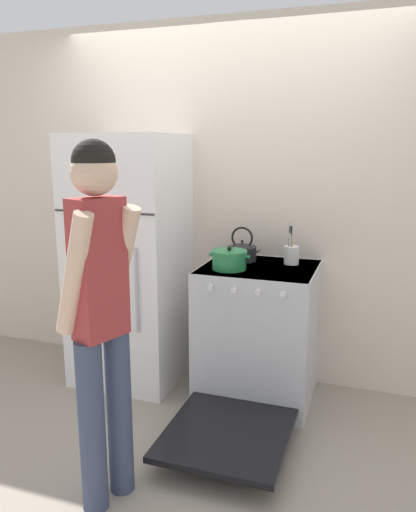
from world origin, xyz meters
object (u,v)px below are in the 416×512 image
Objects in this scene: stove_range at (257,335)px; tea_kettle at (242,251)px; refrigerator at (129,261)px; dutch_oven_pot at (229,260)px; utensil_jar at (291,254)px; person at (101,307)px.

stove_range is 5.68× the size of tea_kettle.
refrigerator is 0.80m from dutch_oven_pot.
stove_range is 0.59m from utensil_jar.
person is at bearing -103.98° from dutch_oven_pot.
stove_range is at bearing -0.58° from person.
refrigerator reaches higher than utensil_jar.
tea_kettle is 0.14× the size of person.
refrigerator reaches higher than dutch_oven_pot.
dutch_oven_pot is 0.96× the size of utensil_jar.
person is (0.51, -1.24, 0.09)m from refrigerator.
person is (-0.44, -1.20, 0.52)m from stove_range.
stove_range is 1.38m from person.
utensil_jar is at bearing 43.92° from stove_range.
dutch_oven_pot is 0.27m from tea_kettle.
stove_range is 0.56m from dutch_oven_pot.
utensil_jar is at bearing 37.78° from dutch_oven_pot.
dutch_oven_pot is at bearing -142.22° from utensil_jar.
utensil_jar reaches higher than stove_range.
refrigerator is at bearing 177.51° from stove_range.
tea_kettle is 0.34m from utensil_jar.
utensil_jar is at bearing -4.80° from person.
refrigerator is 1.34m from person.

